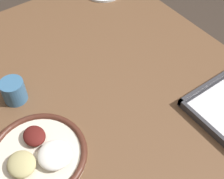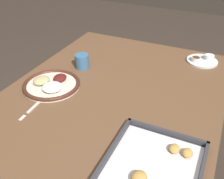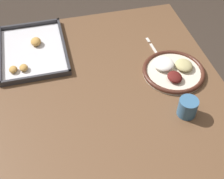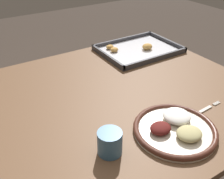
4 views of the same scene
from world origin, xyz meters
TOP-DOWN VIEW (x-y plane):
  - dining_table at (0.00, 0.00)m, footprint 1.28×1.00m
  - dinner_plate at (0.09, -0.30)m, footprint 0.28×0.28m
  - fork at (0.25, -0.27)m, footprint 0.19×0.02m
  - baking_tray at (0.39, 0.31)m, footprint 0.42×0.32m
  - drinking_cup at (-0.15, -0.26)m, footprint 0.08×0.08m

SIDE VIEW (x-z plane):
  - dining_table at x=0.00m, z-range 0.28..1.03m
  - fork at x=0.25m, z-range 0.75..0.76m
  - baking_tray at x=0.39m, z-range 0.74..0.78m
  - dinner_plate at x=0.09m, z-range 0.74..0.79m
  - drinking_cup at x=-0.15m, z-range 0.75..0.83m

